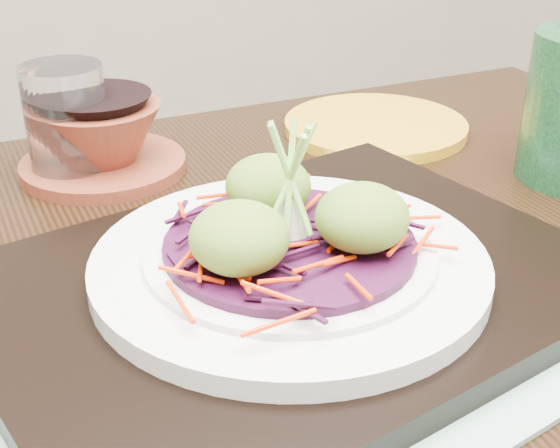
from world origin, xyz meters
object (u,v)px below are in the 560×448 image
object	(u,v)px
serving_tray	(289,286)
white_plate	(290,263)
yellow_plate	(375,126)
dining_table	(230,403)
terracotta_bowl_set	(101,142)
water_glass	(67,122)

from	to	relation	value
serving_tray	white_plate	bearing A→B (deg)	92.63
yellow_plate	serving_tray	bearing A→B (deg)	-125.59
dining_table	terracotta_bowl_set	size ratio (longest dim) A/B	6.78
white_plate	yellow_plate	bearing A→B (deg)	54.41
terracotta_bowl_set	dining_table	bearing A→B (deg)	-79.47
water_glass	yellow_plate	world-z (taller)	water_glass
serving_tray	water_glass	distance (m)	0.31
yellow_plate	water_glass	bearing A→B (deg)	-177.88
dining_table	yellow_plate	size ratio (longest dim) A/B	6.14
water_glass	terracotta_bowl_set	xyz separation A→B (m)	(0.03, 0.00, -0.02)
dining_table	serving_tray	xyz separation A→B (m)	(0.04, -0.02, 0.11)
serving_tray	water_glass	bearing A→B (deg)	97.12
dining_table	yellow_plate	distance (m)	0.39
white_plate	dining_table	bearing A→B (deg)	152.84
dining_table	water_glass	size ratio (longest dim) A/B	11.38
dining_table	serving_tray	size ratio (longest dim) A/B	2.92
water_glass	serving_tray	bearing A→B (deg)	-67.07
dining_table	white_plate	world-z (taller)	white_plate
dining_table	water_glass	xyz separation A→B (m)	(-0.08, 0.26, 0.15)
serving_tray	yellow_plate	distance (m)	0.37
water_glass	yellow_plate	size ratio (longest dim) A/B	0.54
yellow_plate	terracotta_bowl_set	bearing A→B (deg)	-178.06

